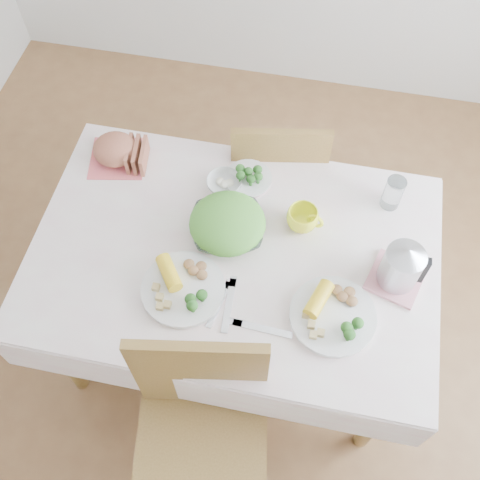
% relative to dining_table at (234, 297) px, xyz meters
% --- Properties ---
extents(floor, '(3.60, 3.60, 0.00)m').
position_rel_dining_table_xyz_m(floor, '(0.00, 0.00, -0.38)').
color(floor, brown).
rests_on(floor, ground).
extents(dining_table, '(1.40, 0.90, 0.75)m').
position_rel_dining_table_xyz_m(dining_table, '(0.00, 0.00, 0.00)').
color(dining_table, brown).
rests_on(dining_table, floor).
extents(tablecloth, '(1.50, 1.00, 0.01)m').
position_rel_dining_table_xyz_m(tablecloth, '(0.00, 0.00, 0.38)').
color(tablecloth, white).
rests_on(tablecloth, dining_table).
extents(chair_near, '(0.53, 0.53, 1.01)m').
position_rel_dining_table_xyz_m(chair_near, '(0.02, -0.68, 0.09)').
color(chair_near, brown).
rests_on(chair_near, floor).
extents(chair_far, '(0.49, 0.49, 0.93)m').
position_rel_dining_table_xyz_m(chair_far, '(0.06, 0.65, 0.09)').
color(chair_far, brown).
rests_on(chair_far, floor).
extents(salad_bowl, '(0.33, 0.33, 0.07)m').
position_rel_dining_table_xyz_m(salad_bowl, '(-0.04, 0.08, 0.42)').
color(salad_bowl, white).
rests_on(salad_bowl, tablecloth).
extents(dinner_plate_left, '(0.37, 0.37, 0.02)m').
position_rel_dining_table_xyz_m(dinner_plate_left, '(-0.14, -0.19, 0.40)').
color(dinner_plate_left, white).
rests_on(dinner_plate_left, tablecloth).
extents(dinner_plate_right, '(0.42, 0.42, 0.03)m').
position_rel_dining_table_xyz_m(dinner_plate_right, '(0.39, -0.19, 0.40)').
color(dinner_plate_right, white).
rests_on(dinner_plate_right, tablecloth).
extents(broccoli_plate, '(0.22, 0.22, 0.02)m').
position_rel_dining_table_xyz_m(broccoli_plate, '(-0.01, 0.34, 0.40)').
color(broccoli_plate, beige).
rests_on(broccoli_plate, tablecloth).
extents(napkin, '(0.26, 0.26, 0.00)m').
position_rel_dining_table_xyz_m(napkin, '(-0.56, 0.34, 0.39)').
color(napkin, '#E15C60').
rests_on(napkin, tablecloth).
extents(bread_loaf, '(0.19, 0.18, 0.11)m').
position_rel_dining_table_xyz_m(bread_loaf, '(-0.56, 0.34, 0.45)').
color(bread_loaf, brown).
rests_on(bread_loaf, napkin).
extents(fruit_bowl, '(0.15, 0.15, 0.04)m').
position_rel_dining_table_xyz_m(fruit_bowl, '(-0.10, 0.29, 0.41)').
color(fruit_bowl, white).
rests_on(fruit_bowl, tablecloth).
extents(yellow_mug, '(0.15, 0.15, 0.09)m').
position_rel_dining_table_xyz_m(yellow_mug, '(0.23, 0.16, 0.43)').
color(yellow_mug, '#FBFF28').
rests_on(yellow_mug, tablecloth).
extents(glass_tumbler, '(0.09, 0.09, 0.14)m').
position_rel_dining_table_xyz_m(glass_tumbler, '(0.55, 0.33, 0.45)').
color(glass_tumbler, white).
rests_on(glass_tumbler, tablecloth).
extents(pink_tray, '(0.23, 0.23, 0.01)m').
position_rel_dining_table_xyz_m(pink_tray, '(0.59, 0.00, 0.40)').
color(pink_tray, '#CB7C85').
rests_on(pink_tray, tablecloth).
extents(electric_kettle, '(0.14, 0.14, 0.19)m').
position_rel_dining_table_xyz_m(electric_kettle, '(0.59, 0.00, 0.51)').
color(electric_kettle, '#B2B5BA').
rests_on(electric_kettle, pink_tray).
extents(fork_left, '(0.04, 0.21, 0.00)m').
position_rel_dining_table_xyz_m(fork_left, '(0.03, -0.22, 0.39)').
color(fork_left, silver).
rests_on(fork_left, tablecloth).
extents(fork_right, '(0.06, 0.19, 0.00)m').
position_rel_dining_table_xyz_m(fork_right, '(-0.01, -0.22, 0.39)').
color(fork_right, silver).
rests_on(fork_right, tablecloth).
extents(knife, '(0.21, 0.03, 0.00)m').
position_rel_dining_table_xyz_m(knife, '(0.16, -0.28, 0.39)').
color(knife, silver).
rests_on(knife, tablecloth).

